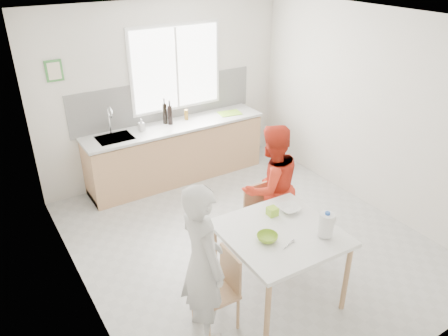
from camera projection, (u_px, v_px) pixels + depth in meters
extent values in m
plane|color=#B7B7B2|center=(247.00, 239.00, 5.58)|extent=(4.50, 4.50, 0.00)
plane|color=silver|center=(165.00, 92.00, 6.66)|extent=(4.00, 0.00, 4.00)
plane|color=silver|center=(422.00, 247.00, 3.27)|extent=(4.00, 0.00, 4.00)
plane|color=silver|center=(72.00, 190.00, 4.02)|extent=(0.00, 4.50, 4.50)
plane|color=silver|center=(370.00, 111.00, 5.91)|extent=(0.00, 4.50, 4.50)
plane|color=white|center=(253.00, 19.00, 4.34)|extent=(4.50, 4.50, 0.00)
cube|color=white|center=(176.00, 68.00, 6.58)|extent=(1.50, 0.03, 1.30)
cube|color=white|center=(176.00, 68.00, 6.56)|extent=(1.40, 0.02, 1.20)
cube|color=white|center=(177.00, 68.00, 6.56)|extent=(0.03, 0.03, 1.20)
cube|color=white|center=(166.00, 100.00, 6.71)|extent=(3.00, 0.02, 0.65)
cube|color=#3D883E|center=(54.00, 71.00, 5.66)|extent=(0.22, 0.02, 0.28)
cube|color=beige|center=(54.00, 71.00, 5.65)|extent=(0.16, 0.01, 0.22)
cube|color=tan|center=(177.00, 154.00, 6.85)|extent=(2.80, 0.60, 0.86)
cube|color=#3F3326|center=(178.00, 175.00, 7.03)|extent=(2.80, 0.54, 0.10)
cube|color=silver|center=(175.00, 126.00, 6.64)|extent=(2.84, 0.64, 0.04)
cube|color=#A5A5AA|center=(115.00, 139.00, 6.19)|extent=(0.50, 0.40, 0.03)
cylinder|color=silver|center=(109.00, 122.00, 6.22)|extent=(0.02, 0.02, 0.36)
torus|color=silver|center=(110.00, 112.00, 6.08)|extent=(0.02, 0.18, 0.18)
cube|color=white|center=(281.00, 233.00, 4.32)|extent=(1.13, 1.13, 0.04)
cylinder|color=tan|center=(267.00, 316.00, 3.93)|extent=(0.05, 0.05, 0.78)
cylinder|color=tan|center=(215.00, 257.00, 4.67)|extent=(0.05, 0.05, 0.78)
cylinder|color=tan|center=(346.00, 279.00, 4.36)|extent=(0.05, 0.05, 0.78)
cylinder|color=tan|center=(286.00, 230.00, 5.10)|extent=(0.05, 0.05, 0.78)
cube|color=tan|center=(215.00, 293.00, 4.17)|extent=(0.39, 0.39, 0.04)
cube|color=tan|center=(230.00, 269.00, 4.15)|extent=(0.04, 0.36, 0.39)
cylinder|color=tan|center=(193.00, 305.00, 4.32)|extent=(0.03, 0.03, 0.39)
cylinder|color=tan|center=(209.00, 327.00, 4.07)|extent=(0.03, 0.03, 0.39)
cylinder|color=tan|center=(221.00, 293.00, 4.46)|extent=(0.03, 0.03, 0.39)
cylinder|color=tan|center=(238.00, 313.00, 4.22)|extent=(0.03, 0.03, 0.39)
cube|color=tan|center=(264.00, 221.00, 5.24)|extent=(0.39, 0.39, 0.04)
cube|color=tan|center=(257.00, 199.00, 5.27)|extent=(0.37, 0.04, 0.40)
cylinder|color=tan|center=(260.00, 247.00, 5.14)|extent=(0.03, 0.03, 0.39)
cylinder|color=tan|center=(282.00, 238.00, 5.28)|extent=(0.03, 0.03, 0.39)
cylinder|color=tan|center=(245.00, 232.00, 5.39)|extent=(0.03, 0.03, 0.39)
cylinder|color=tan|center=(266.00, 225.00, 5.53)|extent=(0.03, 0.03, 0.39)
imported|color=silver|center=(202.00, 263.00, 3.92)|extent=(0.41, 0.60, 1.63)
imported|color=red|center=(271.00, 188.00, 5.19)|extent=(0.78, 0.62, 1.58)
imported|color=#8DBC2B|center=(267.00, 238.00, 4.16)|extent=(0.21, 0.21, 0.06)
imported|color=white|center=(289.00, 209.00, 4.62)|extent=(0.23, 0.23, 0.05)
cylinder|color=white|center=(326.00, 225.00, 4.17)|extent=(0.15, 0.15, 0.23)
cylinder|color=blue|center=(328.00, 213.00, 4.11)|extent=(0.05, 0.05, 0.03)
torus|color=white|center=(332.00, 221.00, 4.20)|extent=(0.11, 0.03, 0.11)
cube|color=#A0D932|center=(272.00, 211.00, 4.54)|extent=(0.10, 0.10, 0.09)
cylinder|color=#A5A5AA|center=(288.00, 245.00, 4.10)|extent=(0.16, 0.06, 0.01)
cube|color=#92D330|center=(230.00, 113.00, 7.06)|extent=(0.39, 0.31, 0.01)
cylinder|color=black|center=(165.00, 114.00, 6.60)|extent=(0.07, 0.07, 0.32)
cylinder|color=black|center=(170.00, 115.00, 6.58)|extent=(0.07, 0.07, 0.30)
cylinder|color=olive|center=(186.00, 115.00, 6.78)|extent=(0.06, 0.06, 0.16)
imported|color=#999999|center=(142.00, 125.00, 6.39)|extent=(0.08, 0.08, 0.18)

